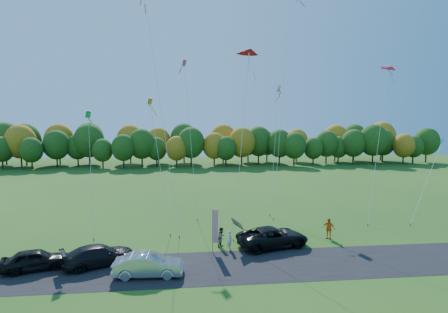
{
  "coord_description": "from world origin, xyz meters",
  "views": [
    {
      "loc": [
        -3.58,
        -28.09,
        10.31
      ],
      "look_at": [
        0.0,
        6.0,
        7.0
      ],
      "focal_mm": 28.0,
      "sensor_mm": 36.0,
      "label": 1
    }
  ],
  "objects": [
    {
      "name": "ground",
      "position": [
        0.0,
        0.0,
        0.0
      ],
      "size": [
        160.0,
        160.0,
        0.0
      ],
      "primitive_type": "plane",
      "color": "#1F4F15"
    },
    {
      "name": "tree_line",
      "position": [
        0.0,
        55.0,
        0.0
      ],
      "size": [
        116.0,
        12.0,
        10.0
      ],
      "primitive_type": null,
      "color": "#1E4711",
      "rests_on": "ground"
    },
    {
      "name": "kite_diamond_yellow",
      "position": [
        -6.32,
        6.15,
        6.4
      ],
      "size": [
        2.75,
        6.15,
        13.15
      ],
      "color": "#4C3F33",
      "rests_on": "ground"
    },
    {
      "name": "kite_diamond_white",
      "position": [
        6.65,
        12.08,
        7.42
      ],
      "size": [
        3.14,
        6.79,
        15.37
      ],
      "color": "#4C3F33",
      "rests_on": "ground"
    },
    {
      "name": "person_tailgate_b",
      "position": [
        -0.82,
        0.06,
        0.81
      ],
      "size": [
        0.95,
        1.0,
        1.63
      ],
      "primitive_type": "imported",
      "rotation": [
        0.0,
        0.0,
        0.98
      ],
      "color": "gray",
      "rests_on": "ground"
    },
    {
      "name": "feather_flag",
      "position": [
        -1.5,
        -1.19,
        2.17
      ],
      "size": [
        0.47,
        0.15,
        3.58
      ],
      "color": "#999999",
      "rests_on": "ground"
    },
    {
      "name": "kite_diamond_blue_low",
      "position": [
        21.57,
        5.9,
        4.22
      ],
      "size": [
        6.3,
        4.18,
        8.89
      ],
      "color": "#4C3F33",
      "rests_on": "ground"
    },
    {
      "name": "person_east",
      "position": [
        8.89,
        1.14,
        0.94
      ],
      "size": [
        1.11,
        1.08,
        1.87
      ],
      "primitive_type": "imported",
      "rotation": [
        0.0,
        0.0,
        -0.76
      ],
      "color": "orange",
      "rests_on": "ground"
    },
    {
      "name": "asphalt_strip",
      "position": [
        0.0,
        -4.0,
        0.01
      ],
      "size": [
        90.0,
        6.0,
        0.01
      ],
      "primitive_type": "cube",
      "color": "black",
      "rests_on": "ground"
    },
    {
      "name": "kite_parafoil_orange",
      "position": [
        8.15,
        14.06,
        14.38
      ],
      "size": [
        7.34,
        13.93,
        29.17
      ],
      "color": "#4C3F33",
      "rests_on": "ground"
    },
    {
      "name": "kite_diamond_green",
      "position": [
        -12.48,
        4.86,
        5.75
      ],
      "size": [
        1.81,
        4.79,
        11.79
      ],
      "color": "#4C3F33",
      "rests_on": "ground"
    },
    {
      "name": "kite_diamond_pink",
      "position": [
        -3.25,
        11.03,
        8.84
      ],
      "size": [
        1.87,
        6.58,
        18.02
      ],
      "color": "#4C3F33",
      "rests_on": "ground"
    },
    {
      "name": "dark_truck_b",
      "position": [
        -14.3,
        -3.13,
        0.74
      ],
      "size": [
        4.64,
        2.9,
        1.47
      ],
      "primitive_type": "imported",
      "rotation": [
        0.0,
        0.0,
        1.86
      ],
      "color": "black",
      "rests_on": "ground"
    },
    {
      "name": "black_suv",
      "position": [
        3.43,
        -0.35,
        0.83
      ],
      "size": [
        6.46,
        4.1,
        1.66
      ],
      "primitive_type": "imported",
      "rotation": [
        0.0,
        0.0,
        1.81
      ],
      "color": "black",
      "rests_on": "ground"
    },
    {
      "name": "kite_parafoil_rainbow",
      "position": [
        17.61,
        8.66,
        8.6
      ],
      "size": [
        8.15,
        9.11,
        17.56
      ],
      "color": "#4C3F33",
      "rests_on": "ground"
    },
    {
      "name": "person_tailgate_a",
      "position": [
        -0.23,
        -0.7,
        0.8
      ],
      "size": [
        0.41,
        0.6,
        1.6
      ],
      "primitive_type": "imported",
      "rotation": [
        0.0,
        0.0,
        1.53
      ],
      "color": "silver",
      "rests_on": "ground"
    },
    {
      "name": "dark_truck_a",
      "position": [
        -10.06,
        -2.73,
        0.74
      ],
      "size": [
        5.51,
        4.08,
        1.48
      ],
      "primitive_type": "imported",
      "rotation": [
        0.0,
        0.0,
        2.02
      ],
      "color": "black",
      "rests_on": "ground"
    },
    {
      "name": "silver_sedan",
      "position": [
        -6.28,
        -4.97,
        0.77
      ],
      "size": [
        4.71,
        1.8,
        1.53
      ],
      "primitive_type": "imported",
      "rotation": [
        0.0,
        0.0,
        1.53
      ],
      "color": "#B7B7BC",
      "rests_on": "ground"
    },
    {
      "name": "kite_delta_blue",
      "position": [
        -6.39,
        7.88,
        13.09
      ],
      "size": [
        5.64,
        11.41,
        27.15
      ],
      "color": "#4C3F33",
      "rests_on": "ground"
    },
    {
      "name": "kite_delta_red",
      "position": [
        1.87,
        6.17,
        9.45
      ],
      "size": [
        4.28,
        10.65,
        19.59
      ],
      "color": "#4C3F33",
      "rests_on": "ground"
    }
  ]
}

